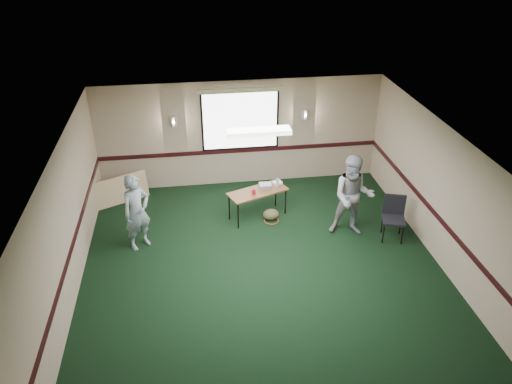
{
  "coord_description": "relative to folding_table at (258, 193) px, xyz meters",
  "views": [
    {
      "loc": [
        -1.27,
        -7.39,
        6.16
      ],
      "look_at": [
        0.0,
        1.3,
        1.2
      ],
      "focal_mm": 35.0,
      "sensor_mm": 36.0,
      "label": 1
    }
  ],
  "objects": [
    {
      "name": "water_bottle",
      "position": [
        0.48,
        0.14,
        0.15
      ],
      "size": [
        0.06,
        0.06,
        0.2
      ],
      "primitive_type": "cylinder",
      "color": "#82A9D5",
      "rests_on": "folding_table"
    },
    {
      "name": "ground",
      "position": [
        -0.18,
        -2.26,
        -0.62
      ],
      "size": [
        8.0,
        8.0,
        0.0
      ],
      "primitive_type": "plane",
      "color": "black",
      "rests_on": "ground"
    },
    {
      "name": "cable_coil",
      "position": [
        0.28,
        -0.23,
        -0.61
      ],
      "size": [
        0.38,
        0.38,
        0.02
      ],
      "primitive_type": "torus",
      "rotation": [
        0.0,
        0.0,
        -0.14
      ],
      "color": "#D0471A",
      "rests_on": "ground"
    },
    {
      "name": "projector",
      "position": [
        0.2,
        0.13,
        0.09
      ],
      "size": [
        0.28,
        0.24,
        0.09
      ],
      "primitive_type": "cube",
      "rotation": [
        0.0,
        0.0,
        -0.02
      ],
      "color": "gray",
      "rests_on": "folding_table"
    },
    {
      "name": "duffel_bag",
      "position": [
        0.28,
        -0.17,
        -0.49
      ],
      "size": [
        0.44,
        0.4,
        0.26
      ],
      "primitive_type": "ellipsoid",
      "rotation": [
        0.0,
        0.0,
        -0.41
      ],
      "color": "#3F3824",
      "rests_on": "ground"
    },
    {
      "name": "conference_chair",
      "position": [
        2.75,
        -1.19,
        -0.07
      ],
      "size": [
        0.58,
        0.6,
        0.95
      ],
      "rotation": [
        0.0,
        0.0,
        -0.29
      ],
      "color": "black",
      "rests_on": "ground"
    },
    {
      "name": "red_cup",
      "position": [
        -0.11,
        -0.13,
        0.11
      ],
      "size": [
        0.09,
        0.09,
        0.13
      ],
      "primitive_type": "cylinder",
      "color": "#A80B1F",
      "rests_on": "folding_table"
    },
    {
      "name": "folding_table",
      "position": [
        0.0,
        0.0,
        0.0
      ],
      "size": [
        1.45,
        0.99,
        0.67
      ],
      "rotation": [
        0.0,
        0.0,
        0.37
      ],
      "color": "#4E2C16",
      "rests_on": "ground"
    },
    {
      "name": "person_left",
      "position": [
        -2.6,
        -0.78,
        0.2
      ],
      "size": [
        0.72,
        0.68,
        1.65
      ],
      "primitive_type": "imported",
      "rotation": [
        0.0,
        0.0,
        0.65
      ],
      "color": "teal",
      "rests_on": "ground"
    },
    {
      "name": "room_shell",
      "position": [
        -0.18,
        -0.14,
        0.96
      ],
      "size": [
        8.0,
        8.02,
        8.0
      ],
      "color": "tan",
      "rests_on": "ground"
    },
    {
      "name": "folded_table",
      "position": [
        -3.14,
        1.13,
        -0.29
      ],
      "size": [
        1.26,
        0.74,
        0.67
      ],
      "primitive_type": "cube",
      "rotation": [
        -0.21,
        0.0,
        0.45
      ],
      "color": "tan",
      "rests_on": "ground"
    },
    {
      "name": "person_right",
      "position": [
        1.89,
        -0.94,
        0.29
      ],
      "size": [
        1.03,
        0.89,
        1.83
      ],
      "primitive_type": "imported",
      "rotation": [
        0.0,
        0.0,
        -0.24
      ],
      "color": "#7E97C4",
      "rests_on": "ground"
    },
    {
      "name": "game_console",
      "position": [
        0.5,
        0.28,
        0.07
      ],
      "size": [
        0.23,
        0.21,
        0.05
      ],
      "primitive_type": "cube",
      "rotation": [
        0.0,
        0.0,
        0.25
      ],
      "color": "white",
      "rests_on": "folding_table"
    }
  ]
}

